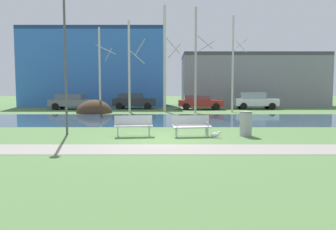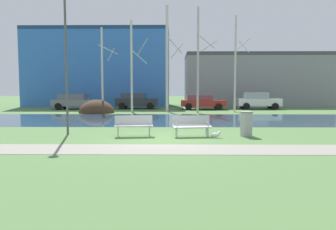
{
  "view_description": "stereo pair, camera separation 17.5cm",
  "coord_description": "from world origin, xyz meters",
  "px_view_note": "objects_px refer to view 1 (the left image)",
  "views": [
    {
      "loc": [
        0.22,
        -13.15,
        2.04
      ],
      "look_at": [
        0.21,
        0.92,
        0.89
      ],
      "focal_mm": 35.6,
      "sensor_mm": 36.0,
      "label": 1
    },
    {
      "loc": [
        0.4,
        -13.15,
        2.04
      ],
      "look_at": [
        0.21,
        0.92,
        0.89
      ],
      "focal_mm": 35.6,
      "sensor_mm": 36.0,
      "label": 2
    }
  ],
  "objects_px": {
    "bench_right": "(192,125)",
    "parked_hatch_third_red": "(200,102)",
    "bench_left": "(134,125)",
    "parked_sedan_second_dark": "(134,101)",
    "parked_wagon_fourth_white": "(255,100)",
    "seagull": "(216,134)",
    "trash_bin": "(246,123)",
    "parked_van_nearest_grey": "(73,101)",
    "streetlamp": "(65,42)"
  },
  "relations": [
    {
      "from": "parked_van_nearest_grey",
      "to": "parked_hatch_third_red",
      "type": "distance_m",
      "value": 11.99
    },
    {
      "from": "bench_left",
      "to": "seagull",
      "type": "distance_m",
      "value": 3.43
    },
    {
      "from": "trash_bin",
      "to": "parked_hatch_third_red",
      "type": "distance_m",
      "value": 17.31
    },
    {
      "from": "trash_bin",
      "to": "streetlamp",
      "type": "distance_m",
      "value": 8.46
    },
    {
      "from": "bench_right",
      "to": "parked_hatch_third_red",
      "type": "height_order",
      "value": "parked_hatch_third_red"
    },
    {
      "from": "streetlamp",
      "to": "parked_sedan_second_dark",
      "type": "bearing_deg",
      "value": 86.54
    },
    {
      "from": "seagull",
      "to": "parked_van_nearest_grey",
      "type": "xyz_separation_m",
      "value": [
        -10.96,
        18.01,
        0.64
      ]
    },
    {
      "from": "parked_sedan_second_dark",
      "to": "parked_wagon_fourth_white",
      "type": "xyz_separation_m",
      "value": [
        11.7,
        -0.26,
        0.03
      ]
    },
    {
      "from": "parked_hatch_third_red",
      "to": "bench_right",
      "type": "bearing_deg",
      "value": -96.51
    },
    {
      "from": "trash_bin",
      "to": "parked_hatch_third_red",
      "type": "xyz_separation_m",
      "value": [
        -0.33,
        17.31,
        0.19
      ]
    },
    {
      "from": "bench_right",
      "to": "parked_hatch_third_red",
      "type": "distance_m",
      "value": 17.57
    },
    {
      "from": "seagull",
      "to": "parked_sedan_second_dark",
      "type": "relative_size",
      "value": 0.12
    },
    {
      "from": "trash_bin",
      "to": "parked_wagon_fourth_white",
      "type": "bearing_deg",
      "value": 74.3
    },
    {
      "from": "bench_left",
      "to": "parked_hatch_third_red",
      "type": "bearing_deg",
      "value": 75.76
    },
    {
      "from": "parked_sedan_second_dark",
      "to": "bench_right",
      "type": "bearing_deg",
      "value": -76.77
    },
    {
      "from": "bench_right",
      "to": "seagull",
      "type": "bearing_deg",
      "value": -21.84
    },
    {
      "from": "bench_right",
      "to": "trash_bin",
      "type": "bearing_deg",
      "value": 3.51
    },
    {
      "from": "bench_right",
      "to": "streetlamp",
      "type": "bearing_deg",
      "value": 174.22
    },
    {
      "from": "bench_left",
      "to": "parked_wagon_fourth_white",
      "type": "distance_m",
      "value": 20.63
    },
    {
      "from": "parked_van_nearest_grey",
      "to": "streetlamp",
      "type": "bearing_deg",
      "value": -74.93
    },
    {
      "from": "parked_hatch_third_red",
      "to": "parked_wagon_fourth_white",
      "type": "bearing_deg",
      "value": 7.26
    },
    {
      "from": "bench_left",
      "to": "parked_hatch_third_red",
      "type": "distance_m",
      "value": 18.0
    },
    {
      "from": "parked_van_nearest_grey",
      "to": "parked_wagon_fourth_white",
      "type": "relative_size",
      "value": 1.09
    },
    {
      "from": "trash_bin",
      "to": "seagull",
      "type": "bearing_deg",
      "value": -158.83
    },
    {
      "from": "bench_right",
      "to": "parked_van_nearest_grey",
      "type": "relative_size",
      "value": 0.37
    },
    {
      "from": "parked_van_nearest_grey",
      "to": "parked_hatch_third_red",
      "type": "xyz_separation_m",
      "value": [
        11.99,
        -0.17,
        -0.04
      ]
    },
    {
      "from": "trash_bin",
      "to": "parked_van_nearest_grey",
      "type": "height_order",
      "value": "parked_van_nearest_grey"
    },
    {
      "from": "bench_right",
      "to": "parked_wagon_fourth_white",
      "type": "distance_m",
      "value": 19.58
    },
    {
      "from": "seagull",
      "to": "parked_wagon_fourth_white",
      "type": "bearing_deg",
      "value": 70.88
    },
    {
      "from": "bench_right",
      "to": "parked_wagon_fourth_white",
      "type": "relative_size",
      "value": 0.41
    },
    {
      "from": "parked_sedan_second_dark",
      "to": "streetlamp",
      "type": "bearing_deg",
      "value": -93.46
    },
    {
      "from": "seagull",
      "to": "parked_hatch_third_red",
      "type": "xyz_separation_m",
      "value": [
        1.03,
        17.83,
        0.6
      ]
    },
    {
      "from": "parked_hatch_third_red",
      "to": "trash_bin",
      "type": "bearing_deg",
      "value": -88.91
    },
    {
      "from": "seagull",
      "to": "parked_sedan_second_dark",
      "type": "xyz_separation_m",
      "value": [
        -5.28,
        18.78,
        0.67
      ]
    },
    {
      "from": "bench_right",
      "to": "parked_hatch_third_red",
      "type": "relative_size",
      "value": 0.39
    },
    {
      "from": "bench_left",
      "to": "trash_bin",
      "type": "height_order",
      "value": "trash_bin"
    },
    {
      "from": "bench_left",
      "to": "trash_bin",
      "type": "relative_size",
      "value": 1.59
    },
    {
      "from": "bench_left",
      "to": "streetlamp",
      "type": "xyz_separation_m",
      "value": [
        -2.97,
        0.55,
        3.5
      ]
    },
    {
      "from": "streetlamp",
      "to": "parked_hatch_third_red",
      "type": "relative_size",
      "value": 1.44
    },
    {
      "from": "bench_left",
      "to": "parked_van_nearest_grey",
      "type": "height_order",
      "value": "parked_van_nearest_grey"
    },
    {
      "from": "bench_left",
      "to": "parked_hatch_third_red",
      "type": "relative_size",
      "value": 0.39
    },
    {
      "from": "parked_van_nearest_grey",
      "to": "bench_left",
      "type": "bearing_deg",
      "value": -66.77
    },
    {
      "from": "streetlamp",
      "to": "parked_van_nearest_grey",
      "type": "height_order",
      "value": "streetlamp"
    },
    {
      "from": "parked_van_nearest_grey",
      "to": "parked_sedan_second_dark",
      "type": "distance_m",
      "value": 5.73
    },
    {
      "from": "streetlamp",
      "to": "parked_wagon_fourth_white",
      "type": "distance_m",
      "value": 21.97
    },
    {
      "from": "bench_left",
      "to": "parked_sedan_second_dark",
      "type": "height_order",
      "value": "parked_sedan_second_dark"
    },
    {
      "from": "bench_left",
      "to": "seagull",
      "type": "height_order",
      "value": "bench_left"
    },
    {
      "from": "parked_wagon_fourth_white",
      "to": "parked_sedan_second_dark",
      "type": "bearing_deg",
      "value": 178.74
    },
    {
      "from": "seagull",
      "to": "parked_van_nearest_grey",
      "type": "relative_size",
      "value": 0.11
    },
    {
      "from": "trash_bin",
      "to": "streetlamp",
      "type": "bearing_deg",
      "value": 177.01
    }
  ]
}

